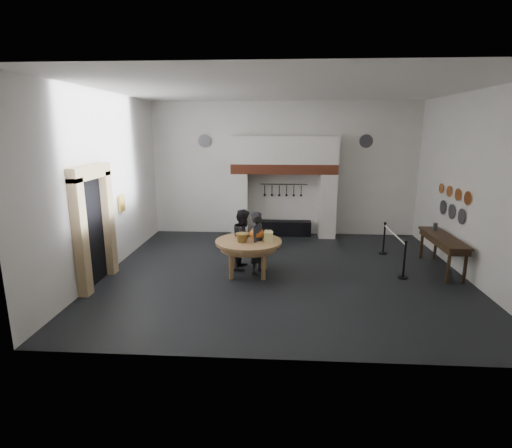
# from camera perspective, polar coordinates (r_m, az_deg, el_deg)

# --- Properties ---
(floor) EXTENTS (9.00, 8.00, 0.02)m
(floor) POSITION_cam_1_polar(r_m,az_deg,el_deg) (10.35, 3.93, -6.91)
(floor) COLOR black
(floor) RESTS_ON ground
(ceiling) EXTENTS (9.00, 8.00, 0.02)m
(ceiling) POSITION_cam_1_polar(r_m,az_deg,el_deg) (9.75, 4.37, 18.73)
(ceiling) COLOR silver
(ceiling) RESTS_ON wall_back
(wall_back) EXTENTS (9.00, 0.02, 4.50)m
(wall_back) POSITION_cam_1_polar(r_m,az_deg,el_deg) (13.78, 4.02, 7.79)
(wall_back) COLOR silver
(wall_back) RESTS_ON floor
(wall_front) EXTENTS (9.00, 0.02, 4.50)m
(wall_front) POSITION_cam_1_polar(r_m,az_deg,el_deg) (5.87, 4.43, 0.17)
(wall_front) COLOR silver
(wall_front) RESTS_ON floor
(wall_left) EXTENTS (0.02, 8.00, 4.50)m
(wall_left) POSITION_cam_1_polar(r_m,az_deg,el_deg) (10.75, -20.73, 5.38)
(wall_left) COLOR silver
(wall_left) RESTS_ON floor
(wall_right) EXTENTS (0.02, 8.00, 4.50)m
(wall_right) POSITION_cam_1_polar(r_m,az_deg,el_deg) (10.83, 28.79, 4.65)
(wall_right) COLOR silver
(wall_right) RESTS_ON floor
(chimney_pier_left) EXTENTS (0.55, 0.70, 2.15)m
(chimney_pier_left) POSITION_cam_1_polar(r_m,az_deg,el_deg) (13.66, -2.26, 2.79)
(chimney_pier_left) COLOR silver
(chimney_pier_left) RESTS_ON floor
(chimney_pier_right) EXTENTS (0.55, 0.70, 2.15)m
(chimney_pier_right) POSITION_cam_1_polar(r_m,az_deg,el_deg) (13.68, 10.14, 2.61)
(chimney_pier_right) COLOR silver
(chimney_pier_right) RESTS_ON floor
(hearth_brick_band) EXTENTS (3.50, 0.72, 0.32)m
(hearth_brick_band) POSITION_cam_1_polar(r_m,az_deg,el_deg) (13.42, 4.03, 7.90)
(hearth_brick_band) COLOR #9E442B
(hearth_brick_band) RESTS_ON chimney_pier_left
(chimney_hood) EXTENTS (3.50, 0.70, 0.90)m
(chimney_hood) POSITION_cam_1_polar(r_m,az_deg,el_deg) (13.38, 4.07, 10.51)
(chimney_hood) COLOR silver
(chimney_hood) RESTS_ON hearth_brick_band
(iron_range) EXTENTS (1.90, 0.45, 0.50)m
(iron_range) POSITION_cam_1_polar(r_m,az_deg,el_deg) (13.84, 3.89, -0.59)
(iron_range) COLOR black
(iron_range) RESTS_ON floor
(utensil_rail) EXTENTS (1.60, 0.02, 0.02)m
(utensil_rail) POSITION_cam_1_polar(r_m,az_deg,el_deg) (13.75, 3.98, 5.69)
(utensil_rail) COLOR black
(utensil_rail) RESTS_ON wall_back
(door_recess) EXTENTS (0.04, 1.10, 2.50)m
(door_recess) POSITION_cam_1_polar(r_m,az_deg,el_deg) (10.02, -22.40, -1.12)
(door_recess) COLOR black
(door_recess) RESTS_ON floor
(door_jamb_near) EXTENTS (0.22, 0.30, 2.60)m
(door_jamb_near) POSITION_cam_1_polar(r_m,az_deg,el_deg) (9.37, -23.77, -1.90)
(door_jamb_near) COLOR tan
(door_jamb_near) RESTS_ON floor
(door_jamb_far) EXTENTS (0.22, 0.30, 2.60)m
(door_jamb_far) POSITION_cam_1_polar(r_m,az_deg,el_deg) (10.59, -20.37, 0.07)
(door_jamb_far) COLOR tan
(door_jamb_far) RESTS_ON floor
(door_lintel) EXTENTS (0.22, 1.70, 0.30)m
(door_lintel) POSITION_cam_1_polar(r_m,az_deg,el_deg) (9.75, -22.66, 6.86)
(door_lintel) COLOR tan
(door_lintel) RESTS_ON door_jamb_near
(wall_plaque) EXTENTS (0.05, 0.34, 0.44)m
(wall_plaque) POSITION_cam_1_polar(r_m,az_deg,el_deg) (11.55, -18.64, 2.78)
(wall_plaque) COLOR gold
(wall_plaque) RESTS_ON wall_left
(work_table) EXTENTS (2.08, 2.08, 0.07)m
(work_table) POSITION_cam_1_polar(r_m,az_deg,el_deg) (9.99, -1.07, -2.56)
(work_table) COLOR tan
(work_table) RESTS_ON floor
(pumpkin) EXTENTS (0.36, 0.36, 0.31)m
(pumpkin) POSITION_cam_1_polar(r_m,az_deg,el_deg) (10.03, 0.11, -1.38)
(pumpkin) COLOR orange
(pumpkin) RESTS_ON work_table
(cheese_block_big) EXTENTS (0.22, 0.22, 0.24)m
(cheese_block_big) POSITION_cam_1_polar(r_m,az_deg,el_deg) (9.88, 1.79, -1.83)
(cheese_block_big) COLOR #F0E98F
(cheese_block_big) RESTS_ON work_table
(cheese_block_small) EXTENTS (0.18, 0.18, 0.20)m
(cheese_block_small) POSITION_cam_1_polar(r_m,az_deg,el_deg) (10.17, 1.73, -1.49)
(cheese_block_small) COLOR #CFB97C
(cheese_block_small) RESTS_ON work_table
(wicker_basket) EXTENTS (0.40, 0.40, 0.22)m
(wicker_basket) POSITION_cam_1_polar(r_m,az_deg,el_deg) (9.82, -2.02, -1.97)
(wicker_basket) COLOR olive
(wicker_basket) RESTS_ON work_table
(bread_loaf) EXTENTS (0.31, 0.18, 0.13)m
(bread_loaf) POSITION_cam_1_polar(r_m,az_deg,el_deg) (10.31, -1.47, -1.48)
(bread_loaf) COLOR #AC7F3D
(bread_loaf) RESTS_ON work_table
(visitor_near) EXTENTS (0.58, 0.69, 1.60)m
(visitor_near) POSITION_cam_1_polar(r_m,az_deg,el_deg) (10.04, 0.31, -2.71)
(visitor_near) COLOR black
(visitor_near) RESTS_ON floor
(visitor_far) EXTENTS (0.67, 0.82, 1.57)m
(visitor_far) POSITION_cam_1_polar(r_m,az_deg,el_deg) (10.46, -1.75, -2.14)
(visitor_far) COLOR black
(visitor_far) RESTS_ON floor
(side_table) EXTENTS (0.55, 2.20, 0.06)m
(side_table) POSITION_cam_1_polar(r_m,az_deg,el_deg) (11.34, 25.20, -1.77)
(side_table) COLOR #332212
(side_table) RESTS_ON floor
(pewter_jug) EXTENTS (0.12, 0.12, 0.22)m
(pewter_jug) POSITION_cam_1_polar(r_m,az_deg,el_deg) (11.85, 24.23, -0.37)
(pewter_jug) COLOR #4F4F55
(pewter_jug) RESTS_ON side_table
(copper_pan_a) EXTENTS (0.03, 0.34, 0.34)m
(copper_pan_a) POSITION_cam_1_polar(r_m,az_deg,el_deg) (11.03, 27.99, 3.29)
(copper_pan_a) COLOR #C6662D
(copper_pan_a) RESTS_ON wall_right
(copper_pan_b) EXTENTS (0.03, 0.32, 0.32)m
(copper_pan_b) POSITION_cam_1_polar(r_m,az_deg,el_deg) (11.53, 26.90, 3.78)
(copper_pan_b) COLOR #C6662D
(copper_pan_b) RESTS_ON wall_right
(copper_pan_c) EXTENTS (0.03, 0.30, 0.30)m
(copper_pan_c) POSITION_cam_1_polar(r_m,az_deg,el_deg) (12.03, 25.89, 4.23)
(copper_pan_c) COLOR #C6662D
(copper_pan_c) RESTS_ON wall_right
(copper_pan_d) EXTENTS (0.03, 0.28, 0.28)m
(copper_pan_d) POSITION_cam_1_polar(r_m,az_deg,el_deg) (12.53, 24.96, 4.64)
(copper_pan_d) COLOR #C6662D
(copper_pan_d) RESTS_ON wall_right
(pewter_plate_left) EXTENTS (0.03, 0.40, 0.40)m
(pewter_plate_left) POSITION_cam_1_polar(r_m,az_deg,el_deg) (11.29, 27.31, 0.97)
(pewter_plate_left) COLOR #4C4C51
(pewter_plate_left) RESTS_ON wall_right
(pewter_plate_mid) EXTENTS (0.03, 0.40, 0.40)m
(pewter_plate_mid) POSITION_cam_1_polar(r_m,az_deg,el_deg) (11.83, 26.18, 1.60)
(pewter_plate_mid) COLOR #4C4C51
(pewter_plate_mid) RESTS_ON wall_right
(pewter_plate_right) EXTENTS (0.03, 0.40, 0.40)m
(pewter_plate_right) POSITION_cam_1_polar(r_m,az_deg,el_deg) (12.38, 25.15, 2.17)
(pewter_plate_right) COLOR #4C4C51
(pewter_plate_right) RESTS_ON wall_right
(pewter_plate_back_left) EXTENTS (0.44, 0.03, 0.44)m
(pewter_plate_back_left) POSITION_cam_1_polar(r_m,az_deg,el_deg) (13.92, -7.34, 11.70)
(pewter_plate_back_left) COLOR #4C4C51
(pewter_plate_back_left) RESTS_ON wall_back
(pewter_plate_back_right) EXTENTS (0.44, 0.03, 0.44)m
(pewter_plate_back_right) POSITION_cam_1_polar(r_m,az_deg,el_deg) (13.96, 15.46, 11.34)
(pewter_plate_back_right) COLOR #4C4C51
(pewter_plate_back_right) RESTS_ON wall_back
(barrier_post_near) EXTENTS (0.05, 0.05, 0.90)m
(barrier_post_near) POSITION_cam_1_polar(r_m,az_deg,el_deg) (10.46, 20.43, -4.94)
(barrier_post_near) COLOR black
(barrier_post_near) RESTS_ON floor
(barrier_post_far) EXTENTS (0.05, 0.05, 0.90)m
(barrier_post_far) POSITION_cam_1_polar(r_m,az_deg,el_deg) (12.30, 17.82, -2.04)
(barrier_post_far) COLOR black
(barrier_post_far) RESTS_ON floor
(barrier_rope) EXTENTS (0.04, 2.00, 0.04)m
(barrier_rope) POSITION_cam_1_polar(r_m,az_deg,el_deg) (11.27, 19.17, -1.42)
(barrier_rope) COLOR white
(barrier_rope) RESTS_ON barrier_post_near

